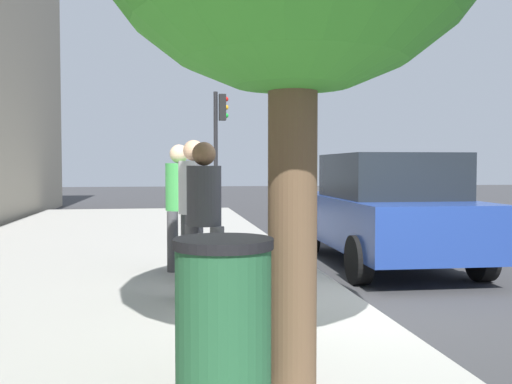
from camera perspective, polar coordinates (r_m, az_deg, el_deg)
name	(u,v)px	position (r m, az deg, el deg)	size (l,w,h in m)	color
ground_plane	(361,312)	(6.56, 10.18, -11.43)	(80.00, 80.00, 0.00)	#38383A
sidewalk_slab	(74,316)	(6.28, -17.30, -11.44)	(28.00, 6.00, 0.15)	#A8A59E
parking_meter	(279,199)	(7.43, 2.22, -0.65)	(0.36, 0.12, 1.41)	gray
pedestrian_at_meter	(194,198)	(7.34, -6.08, -0.57)	(0.53, 0.38, 1.75)	#47474C
pedestrian_bystander	(204,209)	(6.19, -5.08, -1.64)	(0.42, 0.40, 1.68)	#47474C
parking_officer	(179,197)	(8.11, -7.49, -0.44)	(0.47, 0.38, 1.73)	#47474C
parked_sedan_near	(386,209)	(9.46, 12.55, -1.67)	(4.43, 2.03, 1.77)	navy
traffic_signal	(219,132)	(17.20, -3.61, 5.85)	(0.24, 0.44, 3.60)	black
trash_bin	(223,324)	(3.50, -3.20, -12.71)	(0.59, 0.59, 1.01)	#1E4C2D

